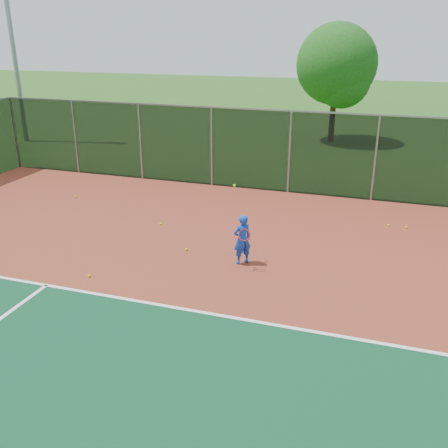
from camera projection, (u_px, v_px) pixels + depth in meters
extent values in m
cube|color=brown|center=(344.00, 369.00, 8.90)|extent=(30.00, 20.00, 0.02)
cube|color=black|center=(375.00, 159.00, 17.22)|extent=(30.00, 0.04, 3.00)
cube|color=gray|center=(380.00, 115.00, 16.67)|extent=(30.00, 0.06, 0.06)
imported|color=#133FB9|center=(242.00, 239.00, 12.71)|extent=(0.57, 0.56, 1.33)
cylinder|color=black|center=(245.00, 245.00, 12.45)|extent=(0.03, 0.15, 0.27)
torus|color=#A51414|center=(244.00, 235.00, 12.26)|extent=(0.30, 0.13, 0.29)
sphere|color=#CEE31A|center=(234.00, 185.00, 12.37)|extent=(0.07, 0.07, 0.07)
sphere|color=#CEE31A|center=(240.00, 253.00, 13.44)|extent=(0.07, 0.07, 0.07)
sphere|color=#CEE31A|center=(186.00, 249.00, 13.67)|extent=(0.07, 0.07, 0.07)
sphere|color=#CEE31A|center=(89.00, 276.00, 12.19)|extent=(0.07, 0.07, 0.07)
sphere|color=#CEE31A|center=(76.00, 197.00, 18.01)|extent=(0.07, 0.07, 0.07)
sphere|color=#CEE31A|center=(388.00, 225.00, 15.37)|extent=(0.07, 0.07, 0.07)
sphere|color=#CEE31A|center=(406.00, 227.00, 15.22)|extent=(0.07, 0.07, 0.07)
sphere|color=#CEE31A|center=(161.00, 224.00, 15.48)|extent=(0.07, 0.07, 0.07)
cylinder|color=gray|center=(9.00, 22.00, 25.18)|extent=(0.24, 0.24, 12.15)
cylinder|color=#361F13|center=(332.00, 120.00, 26.86)|extent=(0.30, 0.30, 2.34)
sphere|color=#164D14|center=(336.00, 64.00, 25.82)|extent=(4.17, 4.17, 4.17)
sphere|color=#164D14|center=(342.00, 80.00, 25.72)|extent=(2.87, 2.87, 2.87)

